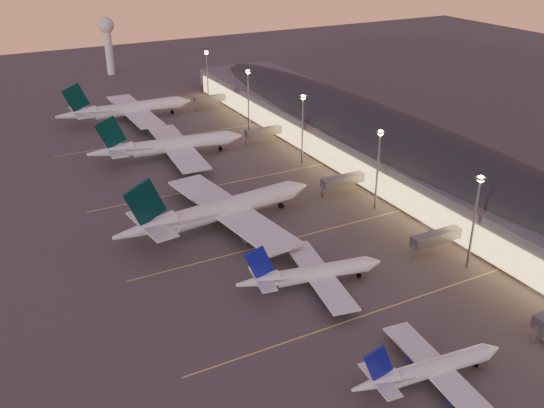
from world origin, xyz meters
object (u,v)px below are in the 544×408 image
at_px(radar_tower, 107,36).
at_px(airliner_narrow_south, 429,369).
at_px(airliner_wide_mid, 168,146).
at_px(airliner_narrow_north, 311,274).
at_px(airliner_wide_near, 219,211).
at_px(airliner_wide_far, 127,109).

bearing_deg(radar_tower, airliner_narrow_south, -92.51).
bearing_deg(airliner_wide_mid, airliner_narrow_south, -83.67).
bearing_deg(airliner_narrow_south, airliner_wide_mid, 97.41).
height_order(airliner_narrow_north, radar_tower, radar_tower).
bearing_deg(radar_tower, airliner_wide_near, -96.07).
height_order(airliner_narrow_north, airliner_wide_far, airliner_wide_far).
bearing_deg(airliner_narrow_north, airliner_narrow_south, -76.66).
relative_size(airliner_narrow_south, airliner_wide_far, 0.56).
distance_m(airliner_narrow_south, airliner_wide_mid, 141.77).
xyz_separation_m(airliner_wide_near, airliner_wide_far, (5.33, 115.77, -0.27)).
height_order(airliner_narrow_south, airliner_wide_near, airliner_wide_near).
bearing_deg(airliner_wide_mid, airliner_wide_near, -90.62).
xyz_separation_m(airliner_narrow_north, airliner_wide_mid, (-1.16, 101.51, 1.39)).
relative_size(airliner_wide_mid, radar_tower, 1.84).
relative_size(airliner_narrow_north, airliner_wide_near, 0.59).
relative_size(airliner_narrow_south, airliner_wide_mid, 0.57).
relative_size(airliner_wide_far, radar_tower, 1.88).
relative_size(airliner_narrow_south, airliner_wide_near, 0.53).
relative_size(airliner_wide_near, radar_tower, 1.99).
relative_size(airliner_narrow_north, airliner_wide_far, 0.62).
bearing_deg(airliner_narrow_south, airliner_wide_far, 97.18).
bearing_deg(airliner_narrow_south, airliner_narrow_north, 99.39).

